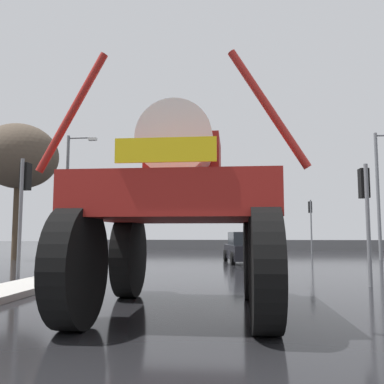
# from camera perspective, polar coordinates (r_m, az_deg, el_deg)

# --- Properties ---
(ground_plane) EXTENTS (120.00, 120.00, 0.00)m
(ground_plane) POSITION_cam_1_polar(r_m,az_deg,el_deg) (18.02, 2.70, -10.36)
(ground_plane) COLOR black
(oversize_sprayer) EXTENTS (4.13, 5.10, 4.23)m
(oversize_sprayer) POSITION_cam_1_polar(r_m,az_deg,el_deg) (7.77, -1.42, -2.36)
(oversize_sprayer) COLOR black
(oversize_sprayer) RESTS_ON ground
(sedan_ahead) EXTENTS (2.33, 4.30, 1.52)m
(sedan_ahead) POSITION_cam_1_polar(r_m,az_deg,el_deg) (20.78, 7.49, -7.74)
(sedan_ahead) COLOR black
(sedan_ahead) RESTS_ON ground
(traffic_signal_near_left) EXTENTS (0.24, 0.54, 3.71)m
(traffic_signal_near_left) POSITION_cam_1_polar(r_m,az_deg,el_deg) (13.59, -22.25, 0.02)
(traffic_signal_near_left) COLOR slate
(traffic_signal_near_left) RESTS_ON ground
(traffic_signal_near_right) EXTENTS (0.24, 0.54, 3.37)m
(traffic_signal_near_right) POSITION_cam_1_polar(r_m,az_deg,el_deg) (12.52, 22.85, -0.65)
(traffic_signal_near_right) COLOR slate
(traffic_signal_near_right) RESTS_ON ground
(traffic_signal_far_left) EXTENTS (0.24, 0.55, 3.92)m
(traffic_signal_far_left) POSITION_cam_1_polar(r_m,az_deg,el_deg) (31.65, 16.10, -3.00)
(traffic_signal_far_left) COLOR slate
(traffic_signal_far_left) RESTS_ON ground
(streetlight_far_left) EXTENTS (1.84, 0.24, 7.32)m
(streetlight_far_left) POSITION_cam_1_polar(r_m,az_deg,el_deg) (25.51, -16.64, 0.43)
(streetlight_far_left) COLOR slate
(streetlight_far_left) RESTS_ON ground
(streetlight_far_right) EXTENTS (1.64, 0.24, 7.05)m
(streetlight_far_right) POSITION_cam_1_polar(r_m,az_deg,el_deg) (24.97, 24.62, 0.48)
(streetlight_far_right) COLOR slate
(streetlight_far_right) RESTS_ON ground
(bare_tree_left) EXTENTS (4.26, 4.26, 7.55)m
(bare_tree_left) POSITION_cam_1_polar(r_m,az_deg,el_deg) (24.99, -22.82, 4.50)
(bare_tree_left) COLOR #473828
(bare_tree_left) RESTS_ON ground
(roadside_barrier) EXTENTS (31.84, 0.24, 0.90)m
(roadside_barrier) POSITION_cam_1_polar(r_m,az_deg,el_deg) (36.62, 4.32, -7.33)
(roadside_barrier) COLOR #59595B
(roadside_barrier) RESTS_ON ground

